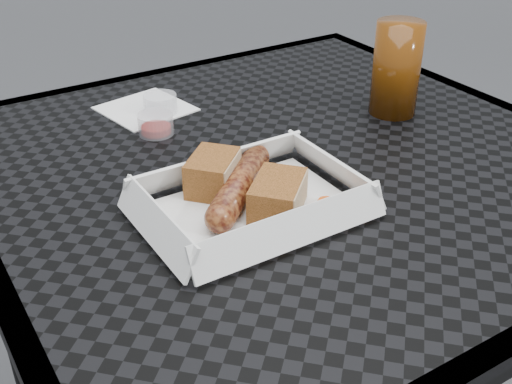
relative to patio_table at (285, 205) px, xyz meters
The scene contains 10 objects.
patio_table is the anchor object (origin of this frame).
food_tray 0.16m from the patio_table, 140.93° to the right, with size 0.22×0.15×0.00m, color white.
bratwurst 0.16m from the patio_table, 150.27° to the right, with size 0.14×0.13×0.03m.
bread_near 0.16m from the patio_table, 167.33° to the right, with size 0.07×0.05×0.04m, color brown.
bread_far 0.17m from the patio_table, 128.69° to the right, with size 0.08×0.05×0.04m, color brown.
veg_garnish 0.17m from the patio_table, 107.13° to the right, with size 0.03×0.03×0.00m.
napkin 0.27m from the patio_table, 111.14° to the left, with size 0.12×0.12×0.00m, color white.
condiment_cup_sauce 0.21m from the patio_table, 126.64° to the left, with size 0.05×0.05×0.03m, color maroon.
condiment_cup_empty 0.25m from the patio_table, 110.36° to the left, with size 0.05×0.05×0.03m, color silver.
drink_glass 0.26m from the patio_table, ahead, with size 0.07×0.07×0.14m, color #4E2506.
Camera 1 is at (-0.43, -0.62, 1.14)m, focal length 45.00 mm.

